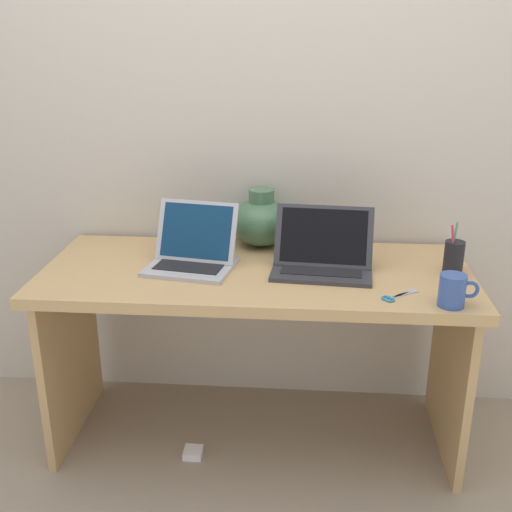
{
  "coord_description": "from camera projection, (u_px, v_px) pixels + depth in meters",
  "views": [
    {
      "loc": [
        0.17,
        -2.07,
        1.54
      ],
      "look_at": [
        0.0,
        0.0,
        0.77
      ],
      "focal_mm": 43.33,
      "sensor_mm": 36.0,
      "label": 1
    }
  ],
  "objects": [
    {
      "name": "green_vase",
      "position": [
        261.0,
        221.0,
        2.45
      ],
      "size": [
        0.24,
        0.24,
        0.23
      ],
      "color": "#47704C",
      "rests_on": "desk"
    },
    {
      "name": "laptop_left",
      "position": [
        193.0,
        251.0,
        2.25
      ],
      "size": [
        0.34,
        0.3,
        0.22
      ],
      "color": "#B2B2B7",
      "rests_on": "desk"
    },
    {
      "name": "laptop_right",
      "position": [
        323.0,
        255.0,
        2.21
      ],
      "size": [
        0.37,
        0.26,
        0.22
      ],
      "color": "#333338",
      "rests_on": "desk"
    },
    {
      "name": "back_wall",
      "position": [
        263.0,
        121.0,
        2.41
      ],
      "size": [
        4.4,
        0.04,
        2.4
      ],
      "primitive_type": "cube",
      "color": "beige",
      "rests_on": "ground"
    },
    {
      "name": "desk",
      "position": [
        256.0,
        306.0,
        2.29
      ],
      "size": [
        1.54,
        0.65,
        0.72
      ],
      "color": "tan",
      "rests_on": "ground"
    },
    {
      "name": "power_brick",
      "position": [
        193.0,
        453.0,
        2.36
      ],
      "size": [
        0.07,
        0.07,
        0.03
      ],
      "primitive_type": "cube",
      "color": "white",
      "rests_on": "ground"
    },
    {
      "name": "scissors",
      "position": [
        394.0,
        297.0,
        2.0
      ],
      "size": [
        0.13,
        0.11,
        0.01
      ],
      "color": "#B7B7BC",
      "rests_on": "desk"
    },
    {
      "name": "coffee_mug",
      "position": [
        453.0,
        291.0,
        1.92
      ],
      "size": [
        0.12,
        0.08,
        0.1
      ],
      "color": "#335199",
      "rests_on": "desk"
    },
    {
      "name": "pen_cup",
      "position": [
        454.0,
        257.0,
        2.17
      ],
      "size": [
        0.07,
        0.07,
        0.19
      ],
      "color": "black",
      "rests_on": "desk"
    },
    {
      "name": "ground_plane",
      "position": [
        256.0,
        435.0,
        2.49
      ],
      "size": [
        6.0,
        6.0,
        0.0
      ],
      "primitive_type": "plane",
      "color": "gray"
    }
  ]
}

